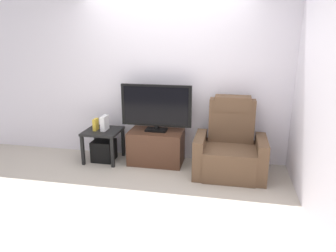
% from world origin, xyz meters
% --- Properties ---
extents(ground_plane, '(6.40, 6.40, 0.00)m').
position_xyz_m(ground_plane, '(0.00, 0.00, 0.00)').
color(ground_plane, '#B2A899').
extents(wall_back, '(6.40, 0.06, 2.60)m').
position_xyz_m(wall_back, '(0.00, 1.13, 1.30)').
color(wall_back, silver).
rests_on(wall_back, ground).
extents(wall_side, '(0.06, 4.48, 2.60)m').
position_xyz_m(wall_side, '(1.88, 0.00, 1.30)').
color(wall_side, silver).
rests_on(wall_side, ground).
extents(tv_stand, '(0.81, 0.49, 0.51)m').
position_xyz_m(tv_stand, '(-0.11, 0.82, 0.26)').
color(tv_stand, '#4C2D1E').
rests_on(tv_stand, ground).
extents(television, '(1.06, 0.20, 0.70)m').
position_xyz_m(television, '(-0.11, 0.84, 0.88)').
color(television, black).
rests_on(television, tv_stand).
extents(recliner_armchair, '(0.98, 0.78, 1.08)m').
position_xyz_m(recliner_armchair, '(1.00, 0.66, 0.37)').
color(recliner_armchair, brown).
rests_on(recliner_armchair, ground).
extents(side_table, '(0.54, 0.54, 0.50)m').
position_xyz_m(side_table, '(-0.94, 0.76, 0.42)').
color(side_table, black).
rests_on(side_table, ground).
extents(subwoofer_box, '(0.32, 0.32, 0.32)m').
position_xyz_m(subwoofer_box, '(-0.94, 0.76, 0.16)').
color(subwoofer_box, black).
rests_on(subwoofer_box, ground).
extents(book_upright, '(0.05, 0.13, 0.18)m').
position_xyz_m(book_upright, '(-1.04, 0.74, 0.59)').
color(book_upright, gold).
rests_on(book_upright, side_table).
extents(game_console, '(0.07, 0.20, 0.22)m').
position_xyz_m(game_console, '(-0.91, 0.77, 0.61)').
color(game_console, white).
rests_on(game_console, side_table).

